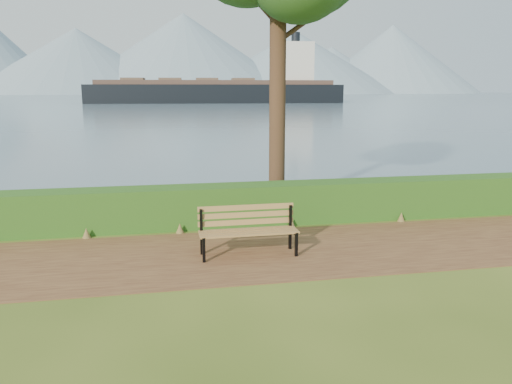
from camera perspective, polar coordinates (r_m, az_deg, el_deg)
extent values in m
plane|color=#3C4F16|center=(10.04, -1.83, -7.65)|extent=(140.00, 140.00, 0.00)
cube|color=#512C1B|center=(10.32, -2.10, -7.08)|extent=(40.00, 3.40, 0.01)
cube|color=#214D16|center=(12.38, -3.76, -1.53)|extent=(32.00, 0.85, 1.00)
cube|color=slate|center=(269.38, -10.78, 10.75)|extent=(700.00, 510.00, 0.00)
cone|color=gray|center=(409.10, -19.71, 13.89)|extent=(160.00, 160.00, 48.00)
cone|color=gray|center=(415.84, -8.21, 15.35)|extent=(190.00, 190.00, 62.00)
cone|color=gray|center=(424.82, 4.47, 14.54)|extent=(170.00, 170.00, 50.00)
cone|color=gray|center=(465.96, 15.23, 14.42)|extent=(150.00, 150.00, 58.00)
cone|color=gray|center=(439.67, -12.34, 13.24)|extent=(120.00, 120.00, 35.00)
cone|color=gray|center=(460.32, 8.56, 13.60)|extent=(130.00, 130.00, 40.00)
cube|color=black|center=(9.81, -5.98, -6.65)|extent=(0.06, 0.07, 0.50)
cube|color=black|center=(10.20, -6.26, -4.58)|extent=(0.06, 0.07, 0.95)
cube|color=black|center=(9.97, -6.14, -5.03)|extent=(0.06, 0.58, 0.06)
cube|color=black|center=(10.13, 4.63, -6.02)|extent=(0.06, 0.07, 0.50)
cube|color=black|center=(10.51, 3.93, -4.05)|extent=(0.06, 0.07, 0.95)
cube|color=black|center=(10.29, 4.28, -4.47)|extent=(0.06, 0.58, 0.06)
cube|color=olive|center=(9.88, -0.62, -4.92)|extent=(2.00, 0.11, 0.04)
cube|color=olive|center=(10.02, -0.77, -4.69)|extent=(2.00, 0.11, 0.04)
cube|color=olive|center=(10.15, -0.92, -4.47)|extent=(2.00, 0.11, 0.04)
cube|color=olive|center=(10.28, -1.06, -4.26)|extent=(2.00, 0.11, 0.04)
cube|color=olive|center=(10.31, -1.12, -3.45)|extent=(2.00, 0.06, 0.11)
cube|color=olive|center=(10.27, -1.13, -2.61)|extent=(2.00, 0.06, 0.11)
cube|color=olive|center=(10.23, -1.13, -1.77)|extent=(2.00, 0.06, 0.11)
cylinder|color=#382417|center=(13.92, 2.50, 14.56)|extent=(0.45, 0.45, 8.05)
cylinder|color=#382417|center=(14.12, 4.62, 18.14)|extent=(1.18, 0.13, 0.88)
cylinder|color=#382417|center=(14.08, 0.55, 20.49)|extent=(0.91, 0.42, 0.80)
cube|color=black|center=(125.54, -4.61, 10.71)|extent=(62.45, 13.86, 6.19)
cube|color=#47332A|center=(125.54, -4.64, 12.36)|extent=(57.44, 12.55, 1.06)
cube|color=beige|center=(128.10, 4.51, 14.49)|extent=(8.43, 7.82, 9.73)
cylinder|color=black|center=(128.52, 4.55, 17.05)|extent=(2.12, 2.12, 3.10)
cube|color=brown|center=(126.23, -13.88, 12.39)|extent=(5.69, 6.18, 0.71)
cube|color=brown|center=(125.54, -9.77, 12.56)|extent=(5.69, 6.18, 0.71)
cube|color=brown|center=(125.47, -5.64, 12.67)|extent=(5.69, 6.18, 0.71)
cube|color=brown|center=(126.02, -1.51, 12.72)|extent=(5.69, 6.18, 0.71)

